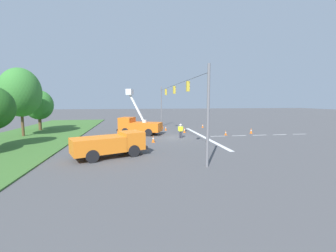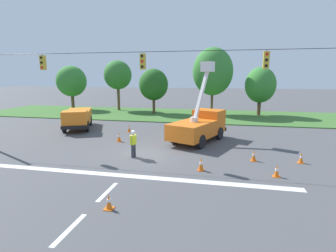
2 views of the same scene
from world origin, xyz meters
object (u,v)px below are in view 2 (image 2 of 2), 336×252
tree_west (118,75)px  traffic_cone_mid_left (109,202)px  tree_centre (154,85)px  tree_far_east (260,85)px  road_worker (133,142)px  traffic_cone_foreground_right (201,164)px  tree_far_west (71,81)px  utility_truck_bucket_lift (199,124)px  utility_truck_support_near (78,117)px  traffic_cone_far_right (129,128)px  traffic_cone_foreground_left (119,137)px  traffic_cone_lane_edge_b (254,156)px  traffic_cone_mid_right (277,171)px  tree_east (213,72)px  traffic_cone_far_left (301,158)px

tree_west → traffic_cone_mid_left: 30.65m
tree_west → tree_centre: tree_west is taller
tree_far_east → road_worker: bearing=-116.5°
tree_west → tree_far_east: (19.95, -1.30, -1.26)m
tree_far_east → traffic_cone_foreground_right: (-5.68, -21.80, -3.63)m
tree_far_west → traffic_cone_mid_left: 33.26m
tree_centre → utility_truck_bucket_lift: (7.49, -14.07, -2.65)m
tree_west → utility_truck_support_near: size_ratio=1.16×
tree_far_east → traffic_cone_far_right: 18.80m
traffic_cone_foreground_left → traffic_cone_foreground_right: (6.94, -5.20, -0.02)m
traffic_cone_foreground_left → traffic_cone_far_right: bearing=97.8°
traffic_cone_mid_left → traffic_cone_lane_edge_b: (6.20, 7.36, 0.04)m
utility_truck_support_near → traffic_cone_mid_right: 19.33m
tree_east → traffic_cone_lane_edge_b: size_ratio=12.52×
road_worker → tree_centre: bearing=101.1°
traffic_cone_lane_edge_b → tree_east: bearing=100.1°
traffic_cone_foreground_right → traffic_cone_mid_left: traffic_cone_foreground_right is taller
traffic_cone_far_right → traffic_cone_far_left: bearing=-25.7°
tree_far_east → traffic_cone_lane_edge_b: (-2.65, -19.48, -3.66)m
traffic_cone_foreground_left → traffic_cone_mid_right: traffic_cone_foreground_left is taller
road_worker → traffic_cone_mid_left: 6.71m
tree_centre → utility_truck_support_near: size_ratio=0.96×
tree_far_east → traffic_cone_mid_right: size_ratio=9.63×
tree_far_east → utility_truck_bucket_lift: tree_far_east is taller
tree_far_west → traffic_cone_far_right: 19.96m
tree_far_east → traffic_cone_mid_right: tree_far_east is taller
utility_truck_bucket_lift → traffic_cone_far_left: utility_truck_bucket_lift is taller
traffic_cone_lane_edge_b → traffic_cone_far_left: size_ratio=1.07×
tree_far_west → tree_centre: tree_far_west is taller
traffic_cone_mid_left → traffic_cone_far_right: bearing=107.1°
traffic_cone_foreground_right → traffic_cone_far_left: 6.27m
tree_west → utility_truck_bucket_lift: 21.63m
traffic_cone_mid_right → tree_far_east: bearing=85.4°
tree_centre → traffic_cone_mid_left: bearing=-79.0°
traffic_cone_mid_right → traffic_cone_far_right: traffic_cone_far_right is taller
utility_truck_bucket_lift → traffic_cone_far_right: 7.12m
traffic_cone_mid_right → tree_far_west: bearing=138.4°
traffic_cone_foreground_left → traffic_cone_mid_left: (3.77, -10.23, -0.09)m
utility_truck_bucket_lift → traffic_cone_mid_right: bearing=-56.0°
traffic_cone_foreground_right → tree_far_west: bearing=133.8°
traffic_cone_foreground_right → traffic_cone_far_right: traffic_cone_foreground_right is taller
tree_far_east → traffic_cone_lane_edge_b: size_ratio=8.95×
traffic_cone_mid_right → traffic_cone_lane_edge_b: bearing=109.7°
utility_truck_bucket_lift → utility_truck_support_near: 12.51m
road_worker → traffic_cone_far_left: 10.27m
tree_centre → road_worker: (3.76, -19.26, -2.99)m
tree_centre → traffic_cone_foreground_right: tree_centre is taller
traffic_cone_foreground_right → traffic_cone_far_right: 11.54m
tree_east → traffic_cone_foreground_right: 22.22m
tree_centre → road_worker: tree_centre is taller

